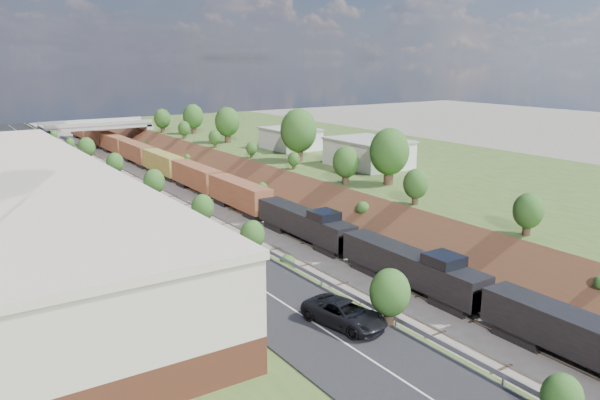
# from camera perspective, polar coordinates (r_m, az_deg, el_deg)

# --- Properties ---
(platform_right) EXTENTS (44.00, 180.00, 5.00)m
(platform_right) POSITION_cam_1_polar(r_m,az_deg,el_deg) (104.94, 7.80, 3.11)
(platform_right) COLOR #365021
(platform_right) RESTS_ON ground
(embankment_left) EXTENTS (10.00, 180.00, 10.00)m
(embankment_left) POSITION_cam_1_polar(r_m,az_deg,el_deg) (84.02, -15.56, -1.67)
(embankment_left) COLOR brown
(embankment_left) RESTS_ON ground
(embankment_right) EXTENTS (10.00, 180.00, 10.00)m
(embankment_right) POSITION_cam_1_polar(r_m,az_deg,el_deg) (92.75, -2.56, 0.25)
(embankment_right) COLOR brown
(embankment_right) RESTS_ON ground
(rail_left_track) EXTENTS (1.58, 180.00, 0.18)m
(rail_left_track) POSITION_cam_1_polar(r_m,az_deg,el_deg) (86.78, -10.30, -0.84)
(rail_left_track) COLOR gray
(rail_left_track) RESTS_ON ground
(rail_right_track) EXTENTS (1.58, 180.00, 0.18)m
(rail_right_track) POSITION_cam_1_polar(r_m,az_deg,el_deg) (88.85, -7.22, -0.39)
(rail_right_track) COLOR gray
(rail_right_track) RESTS_ON ground
(road) EXTENTS (8.00, 180.00, 0.10)m
(road) POSITION_cam_1_polar(r_m,az_deg,el_deg) (81.68, -18.78, 1.31)
(road) COLOR black
(road) RESTS_ON platform_left
(guardrail) EXTENTS (0.10, 171.00, 0.70)m
(guardrail) POSITION_cam_1_polar(r_m,az_deg,el_deg) (82.47, -16.03, 1.98)
(guardrail) COLOR #99999E
(guardrail) RESTS_ON platform_left
(commercial_building) EXTENTS (14.30, 62.30, 7.00)m
(commercial_building) POSITION_cam_1_polar(r_m,az_deg,el_deg) (57.51, -25.37, -0.73)
(commercial_building) COLOR brown
(commercial_building) RESTS_ON platform_left
(overpass) EXTENTS (24.50, 8.30, 7.40)m
(overpass) POSITION_cam_1_polar(r_m,az_deg,el_deg) (144.87, -19.23, 6.33)
(overpass) COLOR gray
(overpass) RESTS_ON ground
(white_building_near) EXTENTS (9.00, 12.00, 4.00)m
(white_building_near) POSITION_cam_1_polar(r_m,az_deg,el_deg) (92.10, 6.69, 4.51)
(white_building_near) COLOR silver
(white_building_near) RESTS_ON platform_right
(white_building_far) EXTENTS (8.00, 10.00, 3.60)m
(white_building_far) POSITION_cam_1_polar(r_m,az_deg,el_deg) (109.43, -0.96, 5.94)
(white_building_far) COLOR silver
(white_building_far) RESTS_ON platform_right
(tree_right_large) EXTENTS (5.25, 5.25, 7.61)m
(tree_right_large) POSITION_cam_1_polar(r_m,az_deg,el_deg) (78.57, 8.71, 4.64)
(tree_right_large) COLOR #473323
(tree_right_large) RESTS_ON platform_right
(tree_left_crest) EXTENTS (2.45, 2.45, 3.55)m
(tree_left_crest) POSITION_cam_1_polar(r_m,az_deg,el_deg) (46.50, -1.50, -4.44)
(tree_left_crest) COLOR #473323
(tree_left_crest) RESTS_ON platform_left
(freight_train) EXTENTS (2.87, 162.23, 4.55)m
(freight_train) POSITION_cam_1_polar(r_m,az_deg,el_deg) (104.40, -11.63, 2.90)
(freight_train) COLOR black
(freight_train) RESTS_ON ground
(suv) EXTENTS (3.81, 6.14, 1.58)m
(suv) POSITION_cam_1_polar(r_m,az_deg,el_deg) (37.46, 4.36, -10.98)
(suv) COLOR black
(suv) RESTS_ON road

